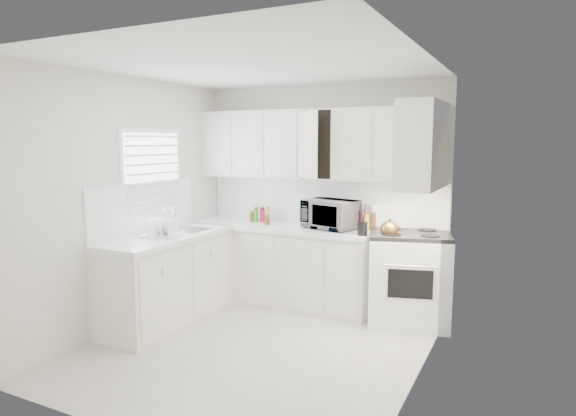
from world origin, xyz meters
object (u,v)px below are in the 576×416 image
Objects in this scene: microwave at (330,211)px; stove at (409,266)px; tea_kettle at (390,228)px; utensil_crock at (363,219)px; rice_cooker at (309,217)px; dish_rack at (162,227)px.

stove is at bearing 12.10° from microwave.
stove is 0.48m from tea_kettle.
utensil_crock reaches higher than stove.
rice_cooker is 1.69m from dish_rack.
utensil_crock reaches higher than dish_rack.
microwave is (-0.74, 0.21, 0.10)m from tea_kettle.
stove is 1.27m from rice_cooker.
dish_rack is at bearing -151.79° from utensil_crock.
dish_rack is at bearing -140.30° from tea_kettle.
microwave is at bearing 152.08° from utensil_crock.
tea_kettle is at bearing 6.98° from dish_rack.
utensil_crock is at bearing -158.84° from tea_kettle.
stove is 1.06m from microwave.
rice_cooker is (-1.02, 0.23, 0.01)m from tea_kettle.
tea_kettle is 0.78m from microwave.
stove is 3.28× the size of dish_rack.
stove reaches higher than dish_rack.
stove is at bearing 14.65° from rice_cooker.
microwave is 1.54× the size of dish_rack.
rice_cooker is (-0.27, 0.02, -0.09)m from microwave.
utensil_crock is at bearing -172.21° from stove.
microwave reaches higher than utensil_crock.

